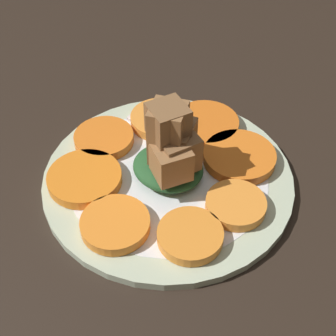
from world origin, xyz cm
name	(u,v)px	position (x,y,z in cm)	size (l,w,h in cm)	color
table_slab	(168,187)	(0.00, 0.00, 1.00)	(120.00, 120.00, 2.00)	black
plate	(168,178)	(0.00, 0.00, 2.52)	(28.38, 28.38, 1.05)	beige
carrot_slice_0	(102,140)	(9.49, 0.39, 3.69)	(7.20, 7.20, 1.17)	orange
carrot_slice_1	(85,178)	(6.89, 6.30, 3.69)	(8.27, 8.27, 1.17)	orange
carrot_slice_2	(115,224)	(0.09, 9.28, 3.69)	(7.14, 7.14, 1.17)	orange
carrot_slice_3	(190,235)	(-6.99, 6.09, 3.69)	(6.64, 6.64, 1.17)	orange
carrot_slice_4	(238,202)	(-8.73, -0.44, 3.69)	(6.42, 6.42, 1.17)	orange
carrot_slice_5	(239,157)	(-5.47, -6.64, 3.69)	(8.45, 8.45, 1.17)	orange
carrot_slice_6	(205,124)	(0.88, -9.38, 3.69)	(8.31, 8.31, 1.17)	orange
carrot_slice_7	(160,119)	(6.07, -6.84, 3.69)	(7.46, 7.46, 1.17)	orange
center_pile	(170,149)	(-0.30, -0.01, 7.17)	(8.16, 7.71, 9.57)	#235128
fork	(197,145)	(-0.14, -5.77, 3.30)	(19.25, 2.55, 0.40)	silver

